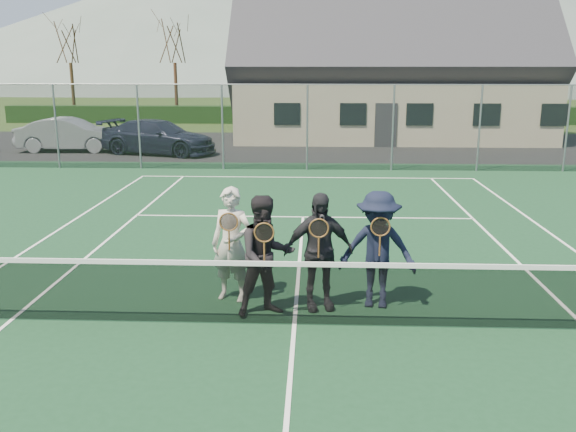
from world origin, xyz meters
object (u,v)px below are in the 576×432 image
(tennis_net, at_px, (294,290))
(car_b, at_px, (70,135))
(clubhouse, at_px, (389,59))
(player_b, at_px, (266,256))
(player_d, at_px, (378,250))
(car_c, at_px, (159,137))
(player_a, at_px, (232,244))
(player_c, at_px, (318,251))

(tennis_net, bearing_deg, car_b, 119.91)
(clubhouse, relative_size, player_b, 8.67)
(player_d, bearing_deg, clubhouse, 83.19)
(car_b, xyz_separation_m, car_c, (4.05, -0.65, -0.01))
(car_c, height_order, player_d, player_d)
(clubhouse, xyz_separation_m, player_b, (-4.43, -23.62, -3.07))
(car_c, bearing_deg, clubhouse, -40.71)
(tennis_net, height_order, player_a, player_a)
(clubhouse, relative_size, player_c, 8.67)
(tennis_net, bearing_deg, player_c, 62.56)
(car_c, relative_size, player_a, 2.75)
(tennis_net, bearing_deg, player_d, 32.04)
(car_b, relative_size, player_d, 2.46)
(clubhouse, height_order, player_b, clubhouse)
(car_b, xyz_separation_m, player_a, (9.34, -17.04, 0.19))
(car_b, height_order, player_d, player_d)
(tennis_net, bearing_deg, player_a, 136.63)
(car_b, xyz_separation_m, player_c, (10.68, -17.34, 0.19))
(player_a, relative_size, player_b, 1.00)
(car_b, bearing_deg, player_d, -147.96)
(car_c, height_order, clubhouse, clubhouse)
(car_c, distance_m, tennis_net, 18.45)
(tennis_net, relative_size, clubhouse, 0.75)
(player_a, relative_size, player_c, 1.00)
(clubhouse, relative_size, player_a, 8.67)
(player_a, bearing_deg, clubhouse, 77.74)
(player_c, relative_size, player_d, 1.00)
(car_b, xyz_separation_m, tennis_net, (10.35, -17.99, -0.19))
(car_b, distance_m, player_c, 20.37)
(car_c, relative_size, clubhouse, 0.32)
(tennis_net, xyz_separation_m, player_a, (-1.01, 0.95, 0.38))
(player_b, distance_m, player_c, 0.81)
(car_b, relative_size, player_c, 2.46)
(car_c, relative_size, tennis_net, 0.42)
(tennis_net, height_order, clubhouse, clubhouse)
(car_b, height_order, player_a, player_a)
(clubhouse, distance_m, player_a, 23.78)
(car_c, relative_size, player_c, 2.75)
(player_a, distance_m, player_c, 1.38)
(player_b, xyz_separation_m, player_d, (1.66, 0.39, -0.00))
(player_d, bearing_deg, player_c, -172.29)
(car_b, bearing_deg, player_b, -152.48)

